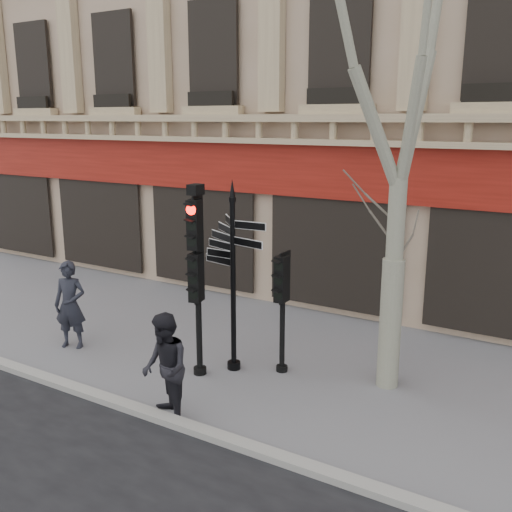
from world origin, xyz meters
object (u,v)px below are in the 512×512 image
(plane_tree, at_px, (409,7))
(pedestrian_a, at_px, (70,305))
(fingerpost, at_px, (233,245))
(traffic_signal_secondary, at_px, (283,292))
(pedestrian_b, at_px, (165,368))
(traffic_signal_main, at_px, (197,258))

(plane_tree, bearing_deg, pedestrian_a, -165.13)
(fingerpost, height_order, pedestrian_a, fingerpost)
(traffic_signal_secondary, relative_size, pedestrian_a, 1.23)
(pedestrian_a, xyz_separation_m, pedestrian_b, (3.75, -1.36, -0.04))
(traffic_signal_secondary, distance_m, plane_tree, 5.34)
(traffic_signal_secondary, bearing_deg, pedestrian_a, -165.61)
(traffic_signal_main, xyz_separation_m, traffic_signal_secondary, (1.31, 0.92, -0.70))
(plane_tree, distance_m, pedestrian_a, 8.73)
(pedestrian_a, height_order, pedestrian_b, pedestrian_a)
(fingerpost, distance_m, plane_tree, 5.01)
(plane_tree, xyz_separation_m, pedestrian_b, (-2.72, -3.08, -5.66))
(traffic_signal_secondary, distance_m, pedestrian_a, 4.71)
(pedestrian_a, bearing_deg, plane_tree, -7.32)
(fingerpost, xyz_separation_m, pedestrian_b, (0.12, -2.21, -1.62))
(fingerpost, relative_size, pedestrian_b, 2.06)
(fingerpost, xyz_separation_m, plane_tree, (2.84, 0.87, 4.04))
(traffic_signal_secondary, height_order, pedestrian_b, traffic_signal_secondary)
(pedestrian_a, bearing_deg, fingerpost, -9.00)
(plane_tree, xyz_separation_m, pedestrian_a, (-6.47, -1.72, -5.61))
(pedestrian_a, bearing_deg, pedestrian_b, -42.20)
(traffic_signal_main, distance_m, traffic_signal_secondary, 1.75)
(traffic_signal_main, xyz_separation_m, pedestrian_b, (0.56, -1.68, -1.42))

